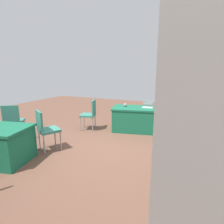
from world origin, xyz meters
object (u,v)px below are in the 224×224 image
yarn_ball (125,105)px  scissors_red (157,108)px  chair_near_front (46,128)px  chair_aisle (90,113)px  table_foreground (139,119)px  laptop_silver (148,106)px  chair_tucked_left (13,120)px

yarn_ball → scissors_red: 0.96m
yarn_ball → scissors_red: bearing=-171.2°
chair_near_front → yarn_ball: 2.54m
chair_near_front → chair_aisle: size_ratio=1.02×
yarn_ball → scissors_red: size_ratio=0.60×
table_foreground → yarn_ball: size_ratio=16.73×
laptop_silver → scissors_red: bearing=169.0°
chair_tucked_left → laptop_silver: (-3.08, -2.28, 0.21)m
table_foreground → chair_near_front: size_ratio=1.87×
chair_near_front → chair_aisle: chair_near_front is taller
chair_near_front → scissors_red: size_ratio=5.37×
table_foreground → yarn_ball: 0.62m
chair_tucked_left → yarn_ball: bearing=8.2°
chair_aisle → yarn_ball: (-0.99, -0.49, 0.24)m
chair_aisle → scissors_red: (-1.94, -0.64, 0.19)m
yarn_ball → chair_near_front: bearing=64.2°
chair_near_front → yarn_ball: size_ratio=8.92×
chair_aisle → chair_tucked_left: bearing=121.7°
table_foreground → chair_near_front: bearing=56.3°
table_foreground → yarn_ball: bearing=7.1°
table_foreground → scissors_red: size_ratio=10.06×
chair_near_front → laptop_silver: chair_near_front is taller
chair_tucked_left → laptop_silver: size_ratio=2.85×
yarn_ball → scissors_red: yarn_ball is taller
yarn_ball → scissors_red: (-0.95, -0.15, -0.05)m
scissors_red → yarn_ball: bearing=-136.3°
table_foreground → laptop_silver: (-0.22, -0.12, 0.40)m
table_foreground → scissors_red: 0.63m
chair_aisle → chair_near_front: bearing=159.5°
chair_tucked_left → scissors_red: size_ratio=5.41×
chair_near_front → chair_tucked_left: bearing=-158.3°
table_foreground → chair_aisle: (1.45, 0.55, 0.17)m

